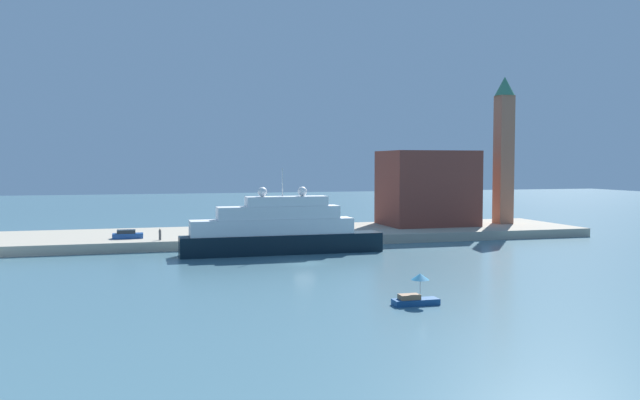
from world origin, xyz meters
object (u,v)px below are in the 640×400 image
object	(u,v)px
large_yacht	(279,231)
person_figure	(160,235)
small_motorboat	(416,294)
parked_car	(127,235)
mooring_bollard	(316,233)
harbor_building	(427,188)
bell_tower	(504,145)

from	to	relation	value
large_yacht	person_figure	distance (m)	18.15
small_motorboat	parked_car	xyz separation A→B (m)	(-25.52, 47.77, 1.05)
small_motorboat	person_figure	world-z (taller)	person_figure
large_yacht	mooring_bollard	bearing A→B (deg)	45.65
small_motorboat	person_figure	xyz separation A→B (m)	(-20.89, 44.21, 1.27)
person_figure	mooring_bollard	size ratio (longest dim) A/B	2.00
large_yacht	person_figure	bearing A→B (deg)	152.23
small_motorboat	parked_car	size ratio (longest dim) A/B	0.95
large_yacht	harbor_building	bearing A→B (deg)	32.04
parked_car	harbor_building	bearing A→B (deg)	8.48
large_yacht	person_figure	world-z (taller)	large_yacht
harbor_building	bell_tower	world-z (taller)	bell_tower
harbor_building	bell_tower	xyz separation A→B (m)	(14.89, -1.19, 7.84)
large_yacht	harbor_building	distance (m)	37.65
large_yacht	parked_car	size ratio (longest dim) A/B	6.45
large_yacht	small_motorboat	bearing A→B (deg)	-82.27
small_motorboat	mooring_bollard	bearing A→B (deg)	86.70
large_yacht	person_figure	size ratio (longest dim) A/B	16.98
large_yacht	mooring_bollard	world-z (taller)	large_yacht
person_figure	mooring_bollard	bearing A→B (deg)	-2.27
small_motorboat	harbor_building	xyz separation A→B (m)	(26.78, 55.56, 7.22)
mooring_bollard	parked_car	bearing A→B (deg)	170.91
large_yacht	parked_car	xyz separation A→B (m)	(-20.67, 12.00, -1.23)
small_motorboat	harbor_building	size ratio (longest dim) A/B	0.26
large_yacht	harbor_building	xyz separation A→B (m)	(31.64, 19.80, 4.94)
large_yacht	bell_tower	bearing A→B (deg)	21.80
harbor_building	large_yacht	bearing A→B (deg)	-147.96
bell_tower	person_figure	world-z (taller)	bell_tower
large_yacht	harbor_building	world-z (taller)	harbor_building
parked_car	person_figure	size ratio (longest dim) A/B	2.63
small_motorboat	person_figure	size ratio (longest dim) A/B	2.49
harbor_building	mooring_bollard	distance (m)	27.93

